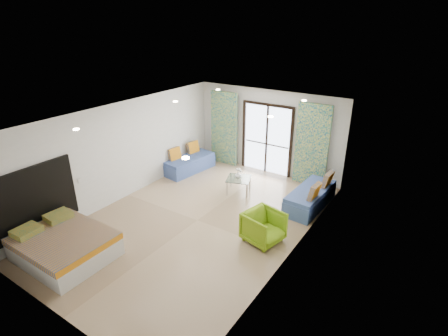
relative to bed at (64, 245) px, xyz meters
The scene contains 24 objects.
floor 3.09m from the bed, 61.34° to the left, with size 5.00×7.50×0.01m, color #927657, non-canonical shape.
ceiling 3.92m from the bed, 61.34° to the left, with size 5.00×7.50×0.01m, color silver, non-canonical shape.
wall_back 6.70m from the bed, 77.11° to the left, with size 5.00×0.01×2.70m, color silver, non-canonical shape.
wall_front 2.11m from the bed, 35.43° to the right, with size 5.00×0.01×2.70m, color silver, non-canonical shape.
wall_left 3.08m from the bed, 110.77° to the left, with size 0.01×7.50×2.70m, color silver, non-canonical shape.
wall_right 4.92m from the bed, 34.18° to the left, with size 0.01×7.50×2.70m, color silver, non-canonical shape.
balcony_door 6.66m from the bed, 77.05° to the left, with size 1.76×0.08×2.28m.
balcony_rail 6.63m from the bed, 77.07° to the left, with size 1.52×0.03×0.04m, color #595451.
curtain_left 6.35m from the bed, 90.68° to the left, with size 1.00×0.10×2.50m, color beige.
curtain_right 7.03m from the bed, 64.24° to the left, with size 1.00×0.10×2.50m, color beige.
downlight_a 2.50m from the bed, 83.80° to the left, with size 0.12×0.12×0.02m, color #FFE0B2.
downlight_b 3.81m from the bed, 13.68° to the left, with size 0.12×0.12×0.02m, color #FFE0B2.
downlight_c 4.41m from the bed, 88.82° to the left, with size 0.12×0.12×0.02m, color #FFE0B2.
downlight_d 5.26m from the bed, 52.14° to the left, with size 0.12×0.12×0.02m, color #FFE0B2.
downlight_e 6.18m from the bed, 89.24° to the left, with size 0.12×0.12×0.02m, color #FFE0B2.
downlight_f 6.82m from the bed, 63.23° to the left, with size 0.12×0.12×0.02m, color #FFE0B2.
headboard 1.25m from the bed, behind, with size 0.06×2.10×1.50m, color black.
switch_plate 1.77m from the bed, 128.49° to the left, with size 0.02×0.10×0.10m, color silver.
bed is the anchor object (origin of this frame).
daybed_left 5.07m from the bed, 97.25° to the left, with size 0.92×1.85×0.88m.
daybed_right 6.11m from the bed, 53.98° to the left, with size 0.83×1.92×0.93m.
coffee_table 4.87m from the bed, 71.74° to the left, with size 0.86×0.86×0.77m.
vase 4.86m from the bed, 71.92° to the left, with size 0.20×0.21×0.20m, color white.
armchair 4.33m from the bed, 40.99° to the left, with size 0.78×0.73×0.81m, color #7AA715.
Camera 1 is at (4.74, -5.95, 4.71)m, focal length 28.00 mm.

